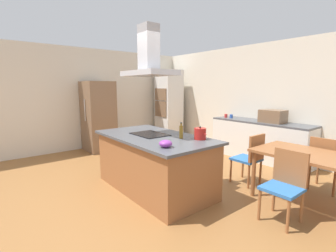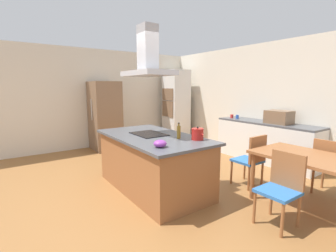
# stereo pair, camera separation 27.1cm
# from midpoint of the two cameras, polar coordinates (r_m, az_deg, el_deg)

# --- Properties ---
(ground) EXTENTS (16.00, 16.00, 0.00)m
(ground) POSITION_cam_midpoint_polar(r_m,az_deg,el_deg) (5.10, 9.29, -10.11)
(ground) COLOR #936033
(wall_back) EXTENTS (7.20, 0.10, 2.70)m
(wall_back) POSITION_cam_midpoint_polar(r_m,az_deg,el_deg) (6.25, 20.49, 5.63)
(wall_back) COLOR beige
(wall_back) RESTS_ON ground
(wall_left) EXTENTS (0.10, 8.80, 2.70)m
(wall_left) POSITION_cam_midpoint_polar(r_m,az_deg,el_deg) (7.34, -13.78, 6.39)
(wall_left) COLOR beige
(wall_left) RESTS_ON ground
(kitchen_island) EXTENTS (2.09, 1.13, 0.90)m
(kitchen_island) POSITION_cam_midpoint_polar(r_m,az_deg,el_deg) (4.02, -5.18, -8.56)
(kitchen_island) COLOR #995B33
(kitchen_island) RESTS_ON ground
(cooktop) EXTENTS (0.60, 0.44, 0.01)m
(cooktop) POSITION_cam_midpoint_polar(r_m,az_deg,el_deg) (4.01, -6.26, -1.94)
(cooktop) COLOR black
(cooktop) RESTS_ON kitchen_island
(tea_kettle) EXTENTS (0.23, 0.18, 0.20)m
(tea_kettle) POSITION_cam_midpoint_polar(r_m,az_deg,el_deg) (3.63, 5.47, -1.82)
(tea_kettle) COLOR #B21E19
(tea_kettle) RESTS_ON kitchen_island
(olive_oil_bottle) EXTENTS (0.06, 0.06, 0.24)m
(olive_oil_bottle) POSITION_cam_midpoint_polar(r_m,az_deg,el_deg) (3.67, 1.01, -1.37)
(olive_oil_bottle) COLOR olive
(olive_oil_bottle) RESTS_ON kitchen_island
(mixing_bowl) EXTENTS (0.17, 0.17, 0.10)m
(mixing_bowl) POSITION_cam_midpoint_polar(r_m,az_deg,el_deg) (3.15, -3.04, -4.19)
(mixing_bowl) COLOR purple
(mixing_bowl) RESTS_ON kitchen_island
(back_counter) EXTENTS (2.30, 0.62, 0.90)m
(back_counter) POSITION_cam_midpoint_polar(r_m,az_deg,el_deg) (5.96, 19.57, -3.21)
(back_counter) COLOR silver
(back_counter) RESTS_ON ground
(countertop_microwave) EXTENTS (0.50, 0.38, 0.28)m
(countertop_microwave) POSITION_cam_midpoint_polar(r_m,az_deg,el_deg) (5.73, 22.24, 2.14)
(countertop_microwave) COLOR brown
(countertop_microwave) RESTS_ON back_counter
(coffee_mug_red) EXTENTS (0.08, 0.08, 0.09)m
(coffee_mug_red) POSITION_cam_midpoint_polar(r_m,az_deg,el_deg) (6.35, 12.31, 2.38)
(coffee_mug_red) COLOR red
(coffee_mug_red) RESTS_ON back_counter
(coffee_mug_blue) EXTENTS (0.08, 0.08, 0.09)m
(coffee_mug_blue) POSITION_cam_midpoint_polar(r_m,az_deg,el_deg) (6.28, 13.50, 2.26)
(coffee_mug_blue) COLOR #2D56B2
(coffee_mug_blue) RESTS_ON back_counter
(wall_oven_stack) EXTENTS (0.70, 0.66, 2.20)m
(wall_oven_stack) POSITION_cam_midpoint_polar(r_m,az_deg,el_deg) (7.75, -0.82, 4.94)
(wall_oven_stack) COLOR silver
(wall_oven_stack) RESTS_ON ground
(refrigerator) EXTENTS (0.80, 0.73, 1.82)m
(refrigerator) POSITION_cam_midpoint_polar(r_m,az_deg,el_deg) (6.68, -17.20, 2.20)
(refrigerator) COLOR brown
(refrigerator) RESTS_ON ground
(dining_table) EXTENTS (1.40, 0.90, 0.75)m
(dining_table) POSITION_cam_midpoint_polar(r_m,az_deg,el_deg) (3.91, 28.58, -6.90)
(dining_table) COLOR #995B33
(dining_table) RESTS_ON ground
(chair_at_left_end) EXTENTS (0.42, 0.42, 0.89)m
(chair_at_left_end) POSITION_cam_midpoint_polar(r_m,az_deg,el_deg) (4.37, 17.25, -6.74)
(chair_at_left_end) COLOR #2D6BB7
(chair_at_left_end) RESTS_ON ground
(chair_facing_back_wall) EXTENTS (0.42, 0.42, 0.89)m
(chair_facing_back_wall) POSITION_cam_midpoint_polar(r_m,az_deg,el_deg) (4.56, 31.71, -7.06)
(chair_facing_back_wall) COLOR #2D6BB7
(chair_facing_back_wall) RESTS_ON ground
(chair_facing_island) EXTENTS (0.42, 0.42, 0.89)m
(chair_facing_island) POSITION_cam_midpoint_polar(r_m,az_deg,el_deg) (3.38, 23.89, -11.83)
(chair_facing_island) COLOR #2D6BB7
(chair_facing_island) RESTS_ON ground
(range_hood) EXTENTS (0.90, 0.55, 0.78)m
(range_hood) POSITION_cam_midpoint_polar(r_m,az_deg,el_deg) (3.96, -6.58, 15.31)
(range_hood) COLOR #ADADB2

